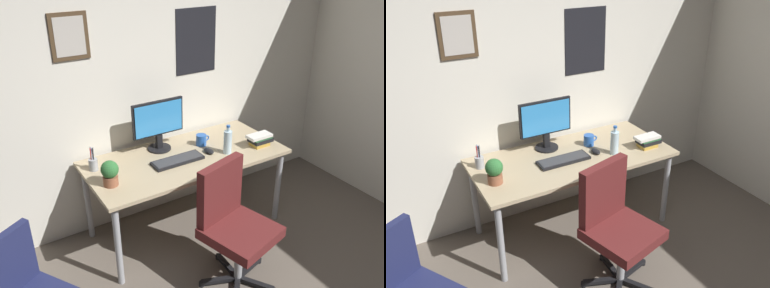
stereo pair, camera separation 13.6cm
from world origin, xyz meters
The scene contains 11 objects.
wall_back centered at (0.00, 2.15, 1.30)m, with size 4.40×0.10×2.60m.
desk centered at (0.26, 1.68, 0.65)m, with size 1.66×0.77×0.72m.
office_chair centered at (0.22, 0.98, 0.53)m, with size 0.58×0.58×0.95m.
monitor centered at (0.13, 1.91, 0.96)m, with size 0.46×0.20×0.43m.
keyboard centered at (0.15, 1.63, 0.74)m, with size 0.43×0.15×0.03m.
computer_mouse centered at (0.45, 1.63, 0.74)m, with size 0.06×0.11×0.04m.
water_bottle centered at (0.58, 1.54, 0.83)m, with size 0.07×0.07×0.25m.
coffee_mug_near centered at (0.48, 1.79, 0.77)m, with size 0.13×0.09×0.10m.
potted_plant centered at (-0.44, 1.58, 0.83)m, with size 0.13×0.13×0.20m.
pen_cup centered at (-0.47, 1.86, 0.78)m, with size 0.07×0.07×0.20m.
book_stack_left centered at (0.91, 1.52, 0.78)m, with size 0.23×0.14×0.10m.
Camera 2 is at (-1.16, -0.95, 2.30)m, focal length 38.09 mm.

